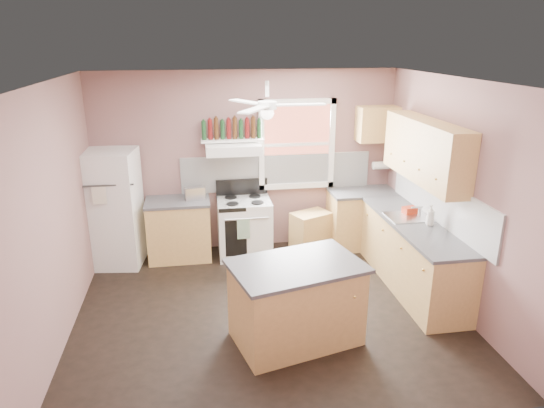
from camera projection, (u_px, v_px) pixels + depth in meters
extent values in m
plane|color=black|center=(268.00, 310.00, 5.86)|extent=(4.50, 4.50, 0.00)
plane|color=white|center=(267.00, 81.00, 4.99)|extent=(4.50, 4.50, 0.00)
cube|color=#7C5855|center=(247.00, 162.00, 7.31)|extent=(4.50, 0.05, 2.70)
cube|color=#7C5855|center=(456.00, 195.00, 5.77)|extent=(0.05, 4.00, 2.70)
cube|color=#7C5855|center=(53.00, 216.00, 5.08)|extent=(0.05, 4.00, 2.70)
cube|color=white|center=(277.00, 172.00, 7.40)|extent=(2.90, 0.03, 0.55)
cube|color=white|center=(439.00, 201.00, 6.10)|extent=(0.03, 2.60, 0.55)
cube|color=brown|center=(297.00, 144.00, 7.31)|extent=(1.00, 0.02, 1.20)
cube|color=white|center=(297.00, 145.00, 7.28)|extent=(1.16, 0.07, 1.36)
cube|color=white|center=(114.00, 209.00, 6.84)|extent=(0.79, 0.77, 1.67)
cube|color=#B38A4A|center=(179.00, 230.00, 7.15)|extent=(0.90, 0.60, 0.86)
cube|color=#414143|center=(177.00, 201.00, 7.00)|extent=(0.92, 0.62, 0.04)
cube|color=silver|center=(195.00, 193.00, 7.02)|extent=(0.30, 0.20, 0.18)
cube|color=white|center=(245.00, 228.00, 7.25)|extent=(0.79, 0.65, 0.86)
cube|color=white|center=(233.00, 149.00, 6.94)|extent=(0.78, 0.50, 0.14)
cube|color=white|center=(232.00, 140.00, 7.02)|extent=(0.90, 0.26, 0.03)
cube|color=#B38A4A|center=(311.00, 232.00, 7.46)|extent=(0.67, 0.57, 0.56)
cube|color=#B38A4A|center=(362.00, 220.00, 7.58)|extent=(1.00, 0.60, 0.86)
cube|color=#B38A4A|center=(412.00, 256.00, 6.30)|extent=(0.60, 2.20, 0.86)
cube|color=#414143|center=(363.00, 192.00, 7.43)|extent=(1.02, 0.62, 0.04)
cube|color=#414143|center=(415.00, 224.00, 6.15)|extent=(0.62, 2.22, 0.04)
cube|color=silver|center=(408.00, 217.00, 6.33)|extent=(0.55, 0.45, 0.03)
cylinder|color=silver|center=(420.00, 211.00, 6.33)|extent=(0.03, 0.03, 0.14)
cube|color=#B38A4A|center=(425.00, 151.00, 6.07)|extent=(0.33, 1.80, 0.76)
cube|color=#B38A4A|center=(377.00, 124.00, 7.25)|extent=(0.60, 0.33, 0.52)
cylinder|color=white|center=(381.00, 165.00, 7.51)|extent=(0.26, 0.12, 0.12)
cube|color=#B38A4A|center=(296.00, 304.00, 5.16)|extent=(1.43, 1.09, 0.86)
cube|color=#414143|center=(297.00, 266.00, 5.02)|extent=(1.52, 1.18, 0.04)
cylinder|color=white|center=(267.00, 105.00, 5.07)|extent=(0.20, 0.20, 0.08)
imported|color=silver|center=(431.00, 215.00, 6.01)|extent=(0.13, 0.13, 0.26)
cube|color=#A9270E|center=(410.00, 210.00, 6.43)|extent=(0.20, 0.16, 0.10)
cylinder|color=#143819|center=(204.00, 130.00, 6.91)|extent=(0.06, 0.06, 0.27)
cylinder|color=#590F0F|center=(210.00, 130.00, 6.92)|extent=(0.06, 0.06, 0.29)
cylinder|color=#3F230F|center=(216.00, 129.00, 6.93)|extent=(0.06, 0.06, 0.31)
cylinder|color=#143819|center=(223.00, 130.00, 6.95)|extent=(0.06, 0.06, 0.27)
cylinder|color=#590F0F|center=(229.00, 129.00, 6.96)|extent=(0.06, 0.06, 0.29)
cylinder|color=#3F230F|center=(235.00, 128.00, 6.97)|extent=(0.06, 0.06, 0.31)
cylinder|color=#143819|center=(241.00, 129.00, 6.99)|extent=(0.06, 0.06, 0.27)
cylinder|color=#590F0F|center=(247.00, 129.00, 7.00)|extent=(0.06, 0.06, 0.29)
cylinder|color=#3F230F|center=(253.00, 128.00, 7.01)|extent=(0.06, 0.06, 0.31)
cylinder|color=#143819|center=(259.00, 129.00, 7.03)|extent=(0.06, 0.06, 0.27)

